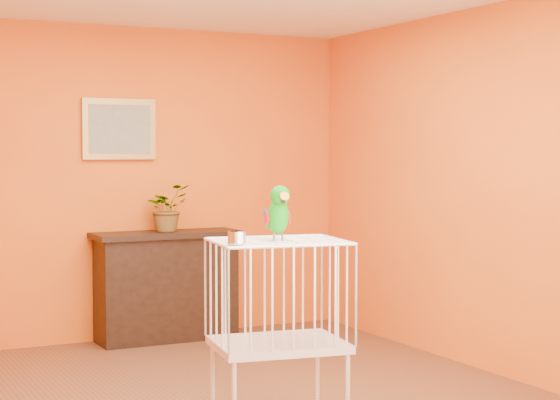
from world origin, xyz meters
TOP-DOWN VIEW (x-y plane):
  - room_shell at (0.00, 0.00)m, footprint 4.50×4.50m
  - console_cabinet at (0.34, 2.04)m, footprint 1.22×0.44m
  - potted_plant at (0.35, 2.01)m, footprint 0.47×0.49m
  - framed_picture at (0.00, 2.22)m, footprint 0.62×0.04m
  - birdcage at (-0.01, -0.71)m, footprint 0.78×0.65m
  - feed_cup at (-0.31, -0.83)m, footprint 0.10×0.10m
  - parrot at (-0.02, -0.73)m, footprint 0.15×0.28m

SIDE VIEW (x-z plane):
  - console_cabinet at x=0.34m, z-range 0.00..0.90m
  - birdcage at x=-0.01m, z-range 0.02..1.10m
  - potted_plant at x=0.35m, z-range 0.90..1.21m
  - feed_cup at x=-0.31m, z-range 1.09..1.15m
  - parrot at x=-0.02m, z-range 1.08..1.39m
  - room_shell at x=0.00m, z-range -0.67..3.83m
  - framed_picture at x=0.00m, z-range 1.50..2.00m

